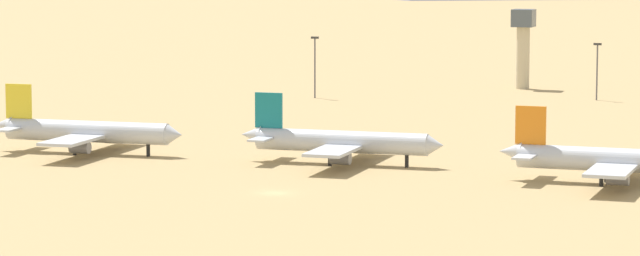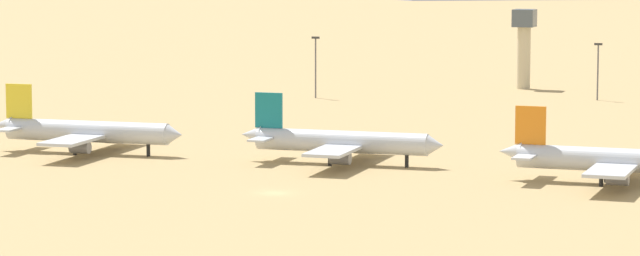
% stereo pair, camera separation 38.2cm
% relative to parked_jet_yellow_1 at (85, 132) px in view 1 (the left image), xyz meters
% --- Properties ---
extents(ground, '(4000.00, 4000.00, 0.00)m').
position_rel_parked_jet_yellow_1_xyz_m(ground, '(45.27, -28.59, -3.78)').
color(ground, tan).
extents(parked_jet_yellow_1, '(34.86, 29.29, 11.52)m').
position_rel_parked_jet_yellow_1_xyz_m(parked_jet_yellow_1, '(0.00, 0.00, 0.00)').
color(parked_jet_yellow_1, silver).
rests_on(parked_jet_yellow_1, ground).
extents(parked_jet_teal_2, '(34.00, 28.52, 11.24)m').
position_rel_parked_jet_yellow_1_xyz_m(parked_jet_teal_2, '(44.56, 2.10, -0.09)').
color(parked_jet_teal_2, silver).
rests_on(parked_jet_teal_2, ground).
extents(parked_jet_orange_3, '(33.86, 28.31, 11.22)m').
position_rel_parked_jet_yellow_1_xyz_m(parked_jet_orange_3, '(89.02, -4.79, -0.10)').
color(parked_jet_orange_3, silver).
rests_on(parked_jet_orange_3, ground).
extents(control_tower, '(5.20, 5.20, 19.36)m').
position_rel_parked_jet_yellow_1_xyz_m(control_tower, '(44.10, 142.13, 7.91)').
color(control_tower, '#C6B793').
rests_on(control_tower, ground).
extents(light_pole_west, '(1.80, 0.50, 14.12)m').
position_rel_parked_jet_yellow_1_xyz_m(light_pole_west, '(4.13, 103.36, 4.47)').
color(light_pole_west, '#59595E').
rests_on(light_pole_west, ground).
extents(light_pole_mid, '(1.80, 0.50, 12.95)m').
position_rel_parked_jet_yellow_1_xyz_m(light_pole_mid, '(65.90, 119.96, 3.86)').
color(light_pole_mid, '#59595E').
rests_on(light_pole_mid, ground).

